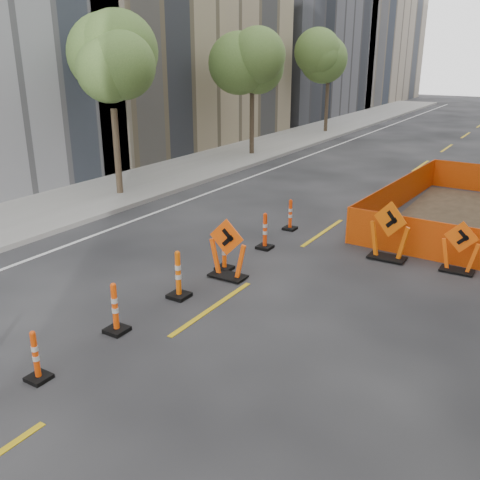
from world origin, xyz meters
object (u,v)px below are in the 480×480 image
Objects in this scene: channelizer_4 at (115,308)px; channelizer_6 at (224,251)px; chevron_sign_left at (228,249)px; chevron_sign_center at (389,231)px; channelizer_5 at (178,274)px; channelizer_3 at (36,356)px; chevron_sign_right at (460,247)px; channelizer_7 at (265,231)px; channelizer_8 at (290,215)px.

channelizer_4 is 1.04× the size of channelizer_6.
chevron_sign_left is 4.41m from chevron_sign_center.
channelizer_5 is at bearing 87.64° from channelizer_4.
channelizer_3 is 9.22m from chevron_sign_center.
chevron_sign_left is at bearing -115.84° from chevron_sign_center.
channelizer_5 is 5.81m from chevron_sign_center.
channelizer_3 is 1.90m from channelizer_4.
channelizer_6 is 5.87m from chevron_sign_right.
chevron_sign_right reaches higher than channelizer_3.
channelizer_6 is at bearing -93.46° from channelizer_7.
chevron_sign_right is (5.12, -0.88, 0.19)m from channelizer_8.
chevron_sign_right is (5.08, 2.93, 0.17)m from channelizer_6.
chevron_sign_left is 1.12× the size of chevron_sign_right.
channelizer_3 is at bearing -88.91° from channelizer_4.
chevron_sign_right is at bearing 43.67° from channelizer_5.
chevron_sign_right is at bearing 52.65° from channelizer_4.
channelizer_6 is 3.81m from channelizer_8.
channelizer_7 is at bearing -85.24° from channelizer_8.
channelizer_8 is (0.02, 7.61, -0.04)m from channelizer_4.
channelizer_3 is at bearing -90.28° from channelizer_6.
channelizer_7 is at bearing 86.54° from channelizer_6.
chevron_sign_left reaches higher than channelizer_3.
channelizer_8 is at bearing 168.86° from chevron_sign_right.
chevron_sign_left is 5.78m from chevron_sign_right.
chevron_sign_center is at bearing 16.96° from channelizer_7.
channelizer_4 is (-0.04, 1.90, 0.06)m from channelizer_3.
chevron_sign_center is (3.19, 0.97, 0.29)m from channelizer_7.
channelizer_5 is at bearing -89.56° from channelizer_6.
chevron_sign_right is at bearing 11.70° from channelizer_7.
channelizer_7 is at bearing 88.21° from channelizer_4.
channelizer_8 is (-0.06, 5.71, -0.07)m from channelizer_5.
chevron_sign_left reaches higher than channelizer_5.
channelizer_8 is at bearing 90.10° from channelizer_3.
channelizer_7 is 5.07m from chevron_sign_right.
channelizer_6 reaches higher than channelizer_8.
channelizer_5 is at bearing 89.36° from channelizer_3.
channelizer_7 is 0.77× the size of chevron_sign_right.
chevron_sign_left is at bearing -84.23° from channelizer_7.
channelizer_5 is 7.00m from chevron_sign_right.
channelizer_6 is (-0.01, 1.90, -0.06)m from channelizer_5.
channelizer_8 is at bearing -179.06° from chevron_sign_center.
channelizer_8 is at bearing 92.08° from chevron_sign_left.
channelizer_3 is 10.04m from chevron_sign_right.
channelizer_6 is 0.67× the size of chevron_sign_left.
chevron_sign_left reaches higher than channelizer_6.
channelizer_3 is 5.71m from channelizer_6.
chevron_sign_center is (3.35, -0.93, 0.32)m from channelizer_8.
channelizer_3 is 0.88× the size of channelizer_4.
channelizer_6 is 0.62× the size of chevron_sign_center.
channelizer_5 is (0.08, 1.90, 0.03)m from channelizer_4.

